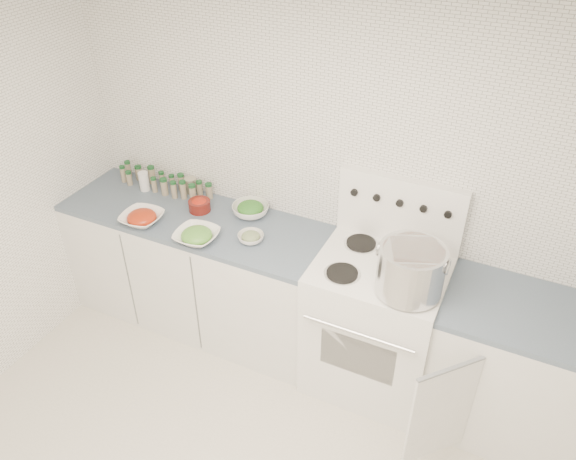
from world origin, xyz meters
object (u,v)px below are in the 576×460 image
object	(u,v)px
bowl_tomato	(142,218)
bowl_snowpea	(197,236)
stove	(375,321)
stock_pot	(411,268)

from	to	relation	value
bowl_tomato	bowl_snowpea	bearing A→B (deg)	-2.13
stove	stock_pot	size ratio (longest dim) A/B	3.58
stove	bowl_tomato	distance (m)	1.63
stock_pot	bowl_snowpea	world-z (taller)	stock_pot
stove	bowl_snowpea	world-z (taller)	stove
stock_pot	bowl_tomato	size ratio (longest dim) A/B	1.34
stock_pot	bowl_snowpea	bearing A→B (deg)	-177.50
stock_pot	bowl_snowpea	xyz separation A→B (m)	(-1.32, -0.06, -0.16)
stove	bowl_snowpea	xyz separation A→B (m)	(-1.13, -0.22, 0.44)
stove	stock_pot	world-z (taller)	stove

